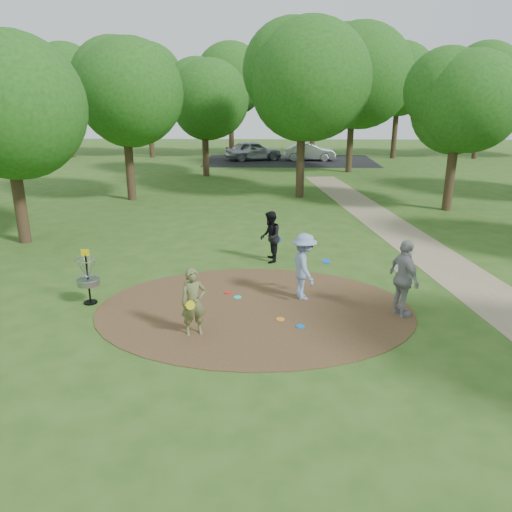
{
  "coord_description": "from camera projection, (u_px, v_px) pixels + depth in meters",
  "views": [
    {
      "loc": [
        0.38,
        -12.1,
        5.5
      ],
      "look_at": [
        0.0,
        1.2,
        1.1
      ],
      "focal_mm": 35.0,
      "sensor_mm": 36.0,
      "label": 1
    }
  ],
  "objects": [
    {
      "name": "dirt_clearing",
      "position": [
        255.0,
        309.0,
        13.22
      ],
      "size": [
        8.4,
        8.4,
        0.02
      ],
      "primitive_type": "cylinder",
      "color": "#47301C",
      "rests_on": "ground"
    },
    {
      "name": "disc_ground_blue",
      "position": [
        300.0,
        326.0,
        12.21
      ],
      "size": [
        0.22,
        0.22,
        0.02
      ],
      "primitive_type": "cylinder",
      "color": "blue",
      "rests_on": "dirt_clearing"
    },
    {
      "name": "car_left",
      "position": [
        253.0,
        151.0,
        41.78
      ],
      "size": [
        5.03,
        3.19,
        1.6
      ],
      "primitive_type": "imported",
      "rotation": [
        0.0,
        0.0,
        1.87
      ],
      "color": "#A3A7AA",
      "rests_on": "ground"
    },
    {
      "name": "disc_ground_orange",
      "position": [
        280.0,
        319.0,
        12.59
      ],
      "size": [
        0.22,
        0.22,
        0.02
      ],
      "primitive_type": "cylinder",
      "color": "orange",
      "rests_on": "dirt_clearing"
    },
    {
      "name": "footpath",
      "position": [
        473.0,
        284.0,
        14.94
      ],
      "size": [
        7.55,
        39.89,
        0.01
      ],
      "primitive_type": "cube",
      "rotation": [
        0.0,
        0.0,
        0.14
      ],
      "color": "#8C7A5B",
      "rests_on": "ground"
    },
    {
      "name": "player_throwing_with_disc",
      "position": [
        304.0,
        267.0,
        13.66
      ],
      "size": [
        1.23,
        1.34,
        1.87
      ],
      "color": "#7D91BA",
      "rests_on": "ground"
    },
    {
      "name": "parking_lot",
      "position": [
        290.0,
        161.0,
        41.64
      ],
      "size": [
        14.0,
        8.0,
        0.01
      ],
      "primitive_type": "cube",
      "color": "black",
      "rests_on": "ground"
    },
    {
      "name": "tree_ring",
      "position": [
        328.0,
        96.0,
        21.97
      ],
      "size": [
        37.37,
        45.78,
        9.78
      ],
      "color": "#332316",
      "rests_on": "ground"
    },
    {
      "name": "ground",
      "position": [
        255.0,
        309.0,
        13.22
      ],
      "size": [
        100.0,
        100.0,
        0.0
      ],
      "primitive_type": "plane",
      "color": "#2D5119",
      "rests_on": "ground"
    },
    {
      "name": "disc_ground_cyan",
      "position": [
        238.0,
        297.0,
        13.94
      ],
      "size": [
        0.22,
        0.22,
        0.02
      ],
      "primitive_type": "cylinder",
      "color": "#1AD6CA",
      "rests_on": "dirt_clearing"
    },
    {
      "name": "player_walking_with_disc",
      "position": [
        270.0,
        237.0,
        16.69
      ],
      "size": [
        0.7,
        0.85,
        1.74
      ],
      "color": "black",
      "rests_on": "ground"
    },
    {
      "name": "disc_golf_basket",
      "position": [
        87.0,
        273.0,
        13.35
      ],
      "size": [
        0.63,
        0.63,
        1.54
      ],
      "color": "black",
      "rests_on": "ground"
    },
    {
      "name": "player_waiting_with_disc",
      "position": [
        404.0,
        279.0,
        12.56
      ],
      "size": [
        0.84,
        1.28,
        2.03
      ],
      "color": "#959597",
      "rests_on": "ground"
    },
    {
      "name": "player_observer_with_disc",
      "position": [
        194.0,
        302.0,
        11.63
      ],
      "size": [
        0.69,
        0.59,
        1.64
      ],
      "color": "#62673B",
      "rests_on": "ground"
    },
    {
      "name": "disc_ground_red",
      "position": [
        228.0,
        293.0,
        14.26
      ],
      "size": [
        0.22,
        0.22,
        0.02
      ],
      "primitive_type": "cylinder",
      "color": "red",
      "rests_on": "dirt_clearing"
    },
    {
      "name": "car_right",
      "position": [
        310.0,
        152.0,
        41.57
      ],
      "size": [
        4.31,
        1.61,
        1.41
      ],
      "primitive_type": "imported",
      "rotation": [
        0.0,
        0.0,
        1.54
      ],
      "color": "#A1A3A9",
      "rests_on": "ground"
    }
  ]
}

